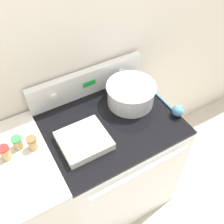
% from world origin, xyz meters
% --- Properties ---
extents(ground_plane, '(12.00, 12.00, 0.00)m').
position_xyz_m(ground_plane, '(0.00, 0.00, 0.00)').
color(ground_plane, beige).
extents(kitchen_wall, '(8.00, 0.05, 2.50)m').
position_xyz_m(kitchen_wall, '(0.00, 0.70, 1.25)').
color(kitchen_wall, beige).
rests_on(kitchen_wall, ground_plane).
extents(stove_range, '(0.82, 0.70, 0.92)m').
position_xyz_m(stove_range, '(0.00, 0.33, 0.46)').
color(stove_range, silver).
rests_on(stove_range, ground_plane).
extents(control_panel, '(0.82, 0.07, 0.19)m').
position_xyz_m(control_panel, '(0.00, 0.64, 1.01)').
color(control_panel, silver).
rests_on(control_panel, stove_range).
extents(side_counter, '(0.57, 0.67, 0.93)m').
position_xyz_m(side_counter, '(-0.69, 0.33, 0.46)').
color(side_counter, silver).
rests_on(side_counter, ground_plane).
extents(mixing_bowl, '(0.32, 0.32, 0.14)m').
position_xyz_m(mixing_bowl, '(0.20, 0.42, 1.00)').
color(mixing_bowl, silver).
rests_on(mixing_bowl, stove_range).
extents(casserole_dish, '(0.27, 0.25, 0.05)m').
position_xyz_m(casserole_dish, '(-0.21, 0.27, 0.94)').
color(casserole_dish, silver).
rests_on(casserole_dish, stove_range).
extents(ladle, '(0.08, 0.30, 0.08)m').
position_xyz_m(ladle, '(0.39, 0.18, 0.95)').
color(ladle, teal).
rests_on(ladle, stove_range).
extents(spice_jar_brown_cap, '(0.06, 0.06, 0.09)m').
position_xyz_m(spice_jar_brown_cap, '(-0.48, 0.37, 0.97)').
color(spice_jar_brown_cap, tan).
rests_on(spice_jar_brown_cap, side_counter).
extents(spice_jar_green_cap, '(0.06, 0.06, 0.08)m').
position_xyz_m(spice_jar_green_cap, '(-0.55, 0.42, 0.97)').
color(spice_jar_green_cap, tan).
rests_on(spice_jar_green_cap, side_counter).
extents(spice_jar_red_cap, '(0.06, 0.06, 0.09)m').
position_xyz_m(spice_jar_red_cap, '(-0.62, 0.38, 0.97)').
color(spice_jar_red_cap, tan).
rests_on(spice_jar_red_cap, side_counter).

